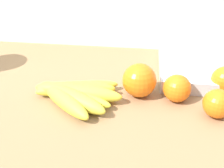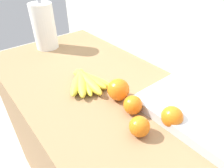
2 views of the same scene
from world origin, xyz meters
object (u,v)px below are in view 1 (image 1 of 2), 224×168
Objects in this scene: banana_bunch at (73,94)px; orange_center at (218,104)px; orange_back_left at (177,88)px; orange_right at (139,80)px.

orange_center is (0.33, -0.02, 0.01)m from banana_bunch.
orange_right is (-0.09, 0.01, 0.01)m from orange_back_left.
orange_center is at bearing -32.81° from orange_back_left.
banana_bunch is at bearing 176.70° from orange_center.
banana_bunch is at bearing -171.86° from orange_back_left.
orange_center is at bearing -3.30° from banana_bunch.
orange_right is at bearing 17.02° from banana_bunch.
banana_bunch is 3.42× the size of orange_center.
orange_right reaches higher than banana_bunch.
banana_bunch is 2.66× the size of orange_right.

